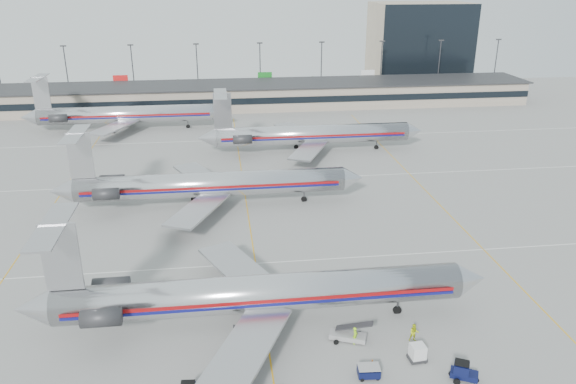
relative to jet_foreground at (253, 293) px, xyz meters
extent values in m
plane|color=gray|center=(1.14, 2.85, -3.64)|extent=(260.00, 260.00, 0.00)
cube|color=silver|center=(1.14, 12.85, -3.63)|extent=(160.00, 0.15, 0.02)
cube|color=gray|center=(1.14, 100.85, -0.64)|extent=(160.00, 16.00, 6.00)
cube|color=black|center=(1.14, 92.75, -0.44)|extent=(160.00, 0.20, 1.60)
cube|color=#2D2D30|center=(1.14, 100.85, 2.46)|extent=(162.00, 17.00, 0.30)
cylinder|color=#38383D|center=(-43.86, 114.85, 3.86)|extent=(0.30, 0.30, 15.00)
cube|color=#2D2D30|center=(-43.86, 114.85, 11.46)|extent=(1.60, 0.40, 0.35)
cylinder|color=#38383D|center=(-25.86, 114.85, 3.86)|extent=(0.30, 0.30, 15.00)
cube|color=#2D2D30|center=(-25.86, 114.85, 11.46)|extent=(1.60, 0.40, 0.35)
cylinder|color=#38383D|center=(-7.86, 114.85, 3.86)|extent=(0.30, 0.30, 15.00)
cube|color=#2D2D30|center=(-7.86, 114.85, 11.46)|extent=(1.60, 0.40, 0.35)
cylinder|color=#38383D|center=(10.14, 114.85, 3.86)|extent=(0.30, 0.30, 15.00)
cube|color=#2D2D30|center=(10.14, 114.85, 11.46)|extent=(1.60, 0.40, 0.35)
cylinder|color=#38383D|center=(28.14, 114.85, 3.86)|extent=(0.30, 0.30, 15.00)
cube|color=#2D2D30|center=(28.14, 114.85, 11.46)|extent=(1.60, 0.40, 0.35)
cylinder|color=#38383D|center=(46.14, 114.85, 3.86)|extent=(0.30, 0.30, 15.00)
cube|color=#2D2D30|center=(46.14, 114.85, 11.46)|extent=(1.60, 0.40, 0.35)
cylinder|color=#38383D|center=(64.14, 114.85, 3.86)|extent=(0.30, 0.30, 15.00)
cube|color=#2D2D30|center=(64.14, 114.85, 11.46)|extent=(1.60, 0.40, 0.35)
cylinder|color=#38383D|center=(82.14, 114.85, 3.86)|extent=(0.30, 0.30, 15.00)
cube|color=#2D2D30|center=(82.14, 114.85, 11.46)|extent=(1.60, 0.40, 0.35)
cube|color=tan|center=(63.14, 130.85, 8.86)|extent=(30.00, 20.00, 25.00)
cylinder|color=silver|center=(1.01, 0.00, -0.06)|extent=(40.96, 3.79, 3.79)
cone|color=silver|center=(23.13, 0.00, -0.06)|extent=(3.28, 3.79, 3.79)
cone|color=#AEAEB3|center=(-21.31, 0.00, -0.06)|extent=(3.69, 3.79, 3.79)
cube|color=maroon|center=(1.01, -1.90, 0.10)|extent=(38.91, 0.05, 0.36)
cube|color=#0D0F5F|center=(1.01, -1.90, -0.31)|extent=(38.91, 0.05, 0.29)
cube|color=#AEAEB3|center=(-1.04, 7.17, -1.08)|extent=(9.52, 13.88, 0.33)
cube|color=#AEAEB3|center=(-1.04, -7.16, -1.08)|extent=(9.52, 13.88, 0.33)
cube|color=#AEAEB3|center=(-17.93, 0.00, 5.32)|extent=(3.48, 0.26, 6.96)
cube|color=#AEAEB3|center=(-18.24, 0.00, 8.60)|extent=(2.46, 10.75, 0.18)
cylinder|color=#2D2D30|center=(-14.35, 2.92, 0.25)|extent=(3.69, 1.74, 1.74)
cylinder|color=#2D2D30|center=(-14.35, -2.91, 0.25)|extent=(3.69, 1.74, 1.74)
cylinder|color=#2D2D30|center=(15.34, 0.00, -2.79)|extent=(0.20, 0.20, 1.69)
cylinder|color=#2D2D30|center=(-2.06, -2.45, -2.79)|extent=(0.20, 0.20, 1.69)
cylinder|color=#2D2D30|center=(-2.06, 2.46, -2.79)|extent=(0.20, 0.20, 1.69)
cylinder|color=black|center=(15.34, 0.00, -3.28)|extent=(0.92, 0.31, 0.92)
cylinder|color=silver|center=(-4.01, 32.25, -0.07)|extent=(40.85, 3.78, 3.78)
cone|color=silver|center=(18.05, 32.25, -0.07)|extent=(3.27, 3.78, 3.78)
cone|color=#AEAEB3|center=(-26.28, 32.25, -0.07)|extent=(3.68, 3.78, 3.78)
cube|color=maroon|center=(-4.01, 30.35, 0.09)|extent=(38.81, 0.05, 0.36)
cube|color=#0D0F5F|center=(-4.01, 30.35, -0.32)|extent=(38.81, 0.05, 0.29)
cube|color=#AEAEB3|center=(-6.06, 39.39, -1.09)|extent=(9.50, 13.85, 0.33)
cube|color=#AEAEB3|center=(-6.06, 25.10, -1.09)|extent=(9.50, 13.85, 0.33)
cube|color=#AEAEB3|center=(-22.91, 32.25, 5.30)|extent=(3.47, 0.26, 6.94)
cube|color=#AEAEB3|center=(-23.21, 32.25, 8.56)|extent=(2.45, 10.72, 0.18)
cylinder|color=#2D2D30|center=(-19.33, 35.16, 0.24)|extent=(3.68, 1.74, 1.74)
cylinder|color=#2D2D30|center=(-19.33, 29.33, 0.24)|extent=(3.68, 1.74, 1.74)
cylinder|color=#2D2D30|center=(10.28, 32.25, -2.80)|extent=(0.20, 0.20, 1.69)
cylinder|color=#2D2D30|center=(-7.08, 29.79, -2.80)|extent=(0.20, 0.20, 1.69)
cylinder|color=#2D2D30|center=(-7.08, 34.70, -2.80)|extent=(0.20, 0.20, 1.69)
cylinder|color=black|center=(10.28, 32.25, -3.28)|extent=(0.92, 0.31, 0.92)
cylinder|color=silver|center=(16.13, 58.35, -0.07)|extent=(38.76, 3.77, 3.77)
cone|color=silver|center=(37.14, 58.35, -0.07)|extent=(3.26, 3.77, 3.77)
cone|color=#AEAEB3|center=(-5.09, 58.35, -0.07)|extent=(3.67, 3.77, 3.77)
cube|color=maroon|center=(16.13, 56.45, 0.08)|extent=(36.82, 0.05, 0.36)
cube|color=#0D0F5F|center=(16.13, 56.45, -0.32)|extent=(36.82, 0.05, 0.29)
cube|color=#AEAEB3|center=(14.09, 65.49, -1.09)|extent=(9.49, 13.83, 0.33)
cube|color=#AEAEB3|center=(14.09, 51.21, -1.09)|extent=(9.49, 13.83, 0.33)
cube|color=#AEAEB3|center=(-1.72, 58.35, 5.28)|extent=(3.47, 0.25, 6.94)
cube|color=#AEAEB3|center=(-2.03, 58.35, 8.55)|extent=(2.45, 10.71, 0.18)
cylinder|color=#2D2D30|center=(1.85, 61.25, 0.24)|extent=(3.67, 1.73, 1.73)
cylinder|color=#2D2D30|center=(1.85, 55.44, 0.24)|extent=(3.67, 1.73, 1.73)
cylinder|color=#2D2D30|center=(29.38, 58.35, -2.80)|extent=(0.20, 0.20, 1.68)
cylinder|color=#2D2D30|center=(13.07, 55.90, -2.80)|extent=(0.20, 0.20, 1.68)
cylinder|color=#2D2D30|center=(13.07, 60.79, -2.80)|extent=(0.20, 0.20, 1.68)
cylinder|color=black|center=(29.38, 58.35, -3.28)|extent=(0.92, 0.31, 0.92)
cylinder|color=silver|center=(-23.14, 80.21, -0.02)|extent=(39.33, 3.83, 3.83)
cone|color=silver|center=(-1.82, 80.21, -0.02)|extent=(3.31, 3.83, 3.83)
cone|color=#AEAEB3|center=(-44.67, 80.21, -0.02)|extent=(3.73, 3.83, 3.83)
cube|color=maroon|center=(-23.14, 78.29, 0.14)|extent=(37.36, 0.05, 0.36)
cube|color=#0D0F5F|center=(-23.14, 78.29, -0.28)|extent=(37.36, 0.05, 0.29)
cube|color=#AEAEB3|center=(-25.21, 87.46, -1.05)|extent=(9.63, 14.03, 0.33)
cube|color=#AEAEB3|center=(-25.21, 72.97, -1.05)|extent=(9.63, 14.03, 0.33)
cube|color=#AEAEB3|center=(-41.25, 80.21, 5.42)|extent=(3.52, 0.26, 7.04)
cube|color=#AEAEB3|center=(-41.56, 80.21, 8.73)|extent=(2.48, 10.87, 0.19)
cylinder|color=#2D2D30|center=(-37.63, 83.16, 0.29)|extent=(3.73, 1.76, 1.76)
cylinder|color=#2D2D30|center=(-37.63, 77.26, 0.29)|extent=(3.73, 1.76, 1.76)
cylinder|color=#2D2D30|center=(-9.69, 80.21, -2.79)|extent=(0.21, 0.21, 1.71)
cylinder|color=#2D2D30|center=(-26.25, 77.73, -2.79)|extent=(0.21, 0.21, 1.71)
cylinder|color=#2D2D30|center=(-26.25, 82.70, -2.79)|extent=(0.21, 0.21, 1.71)
cylinder|color=black|center=(-9.69, 80.21, -3.28)|extent=(0.93, 0.31, 0.93)
cube|color=black|center=(-6.23, -10.56, -1.83)|extent=(1.25, 1.06, 0.08)
cube|color=black|center=(-2.47, -10.54, -1.90)|extent=(1.36, 1.23, 0.08)
cube|color=black|center=(18.00, -10.97, -3.04)|extent=(2.67, 2.14, 0.54)
cube|color=black|center=(17.67, -10.97, -2.39)|extent=(1.65, 1.56, 0.98)
cube|color=black|center=(17.67, -10.97, -1.74)|extent=(1.58, 1.48, 0.09)
cylinder|color=black|center=(18.87, -10.43, -3.34)|extent=(0.61, 0.20, 0.61)
cylinder|color=black|center=(18.87, -11.52, -3.34)|extent=(0.61, 0.20, 0.61)
cylinder|color=black|center=(17.13, -10.43, -3.34)|extent=(0.61, 0.20, 0.61)
cylinder|color=black|center=(17.13, -11.52, -3.34)|extent=(0.61, 0.20, 0.61)
cube|color=black|center=(9.68, -9.49, -3.07)|extent=(2.05, 1.48, 0.72)
cube|color=gray|center=(9.68, -9.49, -2.56)|extent=(2.05, 1.48, 0.06)
cylinder|color=black|center=(10.40, -8.92, -3.45)|extent=(0.37, 0.14, 0.37)
cylinder|color=black|center=(10.40, -10.05, -3.45)|extent=(0.37, 0.14, 0.37)
cylinder|color=black|center=(8.96, -8.92, -3.45)|extent=(0.37, 0.14, 0.37)
cylinder|color=black|center=(8.96, -10.05, -3.45)|extent=(0.37, 0.14, 0.37)
cube|color=#2D2D30|center=(14.80, -7.82, -3.42)|extent=(1.71, 1.47, 0.27)
cube|color=silver|center=(14.80, -7.82, -2.62)|extent=(1.44, 1.36, 1.33)
cylinder|color=black|center=(15.41, -7.29, -3.53)|extent=(0.21, 0.11, 0.21)
cylinder|color=black|center=(15.41, -8.35, -3.53)|extent=(0.21, 0.11, 0.21)
cylinder|color=black|center=(14.18, -7.29, -3.53)|extent=(0.21, 0.11, 0.21)
cylinder|color=black|center=(14.18, -8.35, -3.53)|extent=(0.21, 0.11, 0.21)
cube|color=gray|center=(9.05, -3.96, -3.19)|extent=(3.81, 2.52, 0.50)
cube|color=#2D2D30|center=(9.65, -3.96, -2.05)|extent=(3.71, 2.17, 1.28)
cylinder|color=black|center=(10.35, -3.41, -3.39)|extent=(0.50, 0.16, 0.50)
cylinder|color=black|center=(10.35, -4.50, -3.39)|extent=(0.50, 0.16, 0.50)
cylinder|color=black|center=(7.76, -3.41, -3.39)|extent=(0.50, 0.16, 0.50)
cylinder|color=black|center=(7.76, -4.50, -3.39)|extent=(0.50, 0.16, 0.50)
imported|color=#9CE515|center=(9.62, -4.54, -2.74)|extent=(0.71, 0.78, 1.80)
imported|color=#B2C312|center=(15.46, -4.90, -2.69)|extent=(1.04, 0.87, 1.90)
cone|color=orange|center=(10.45, -7.96, -3.32)|extent=(0.50, 0.50, 0.64)
camera|label=1|loc=(-2.68, -49.13, 30.29)|focal=35.00mm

